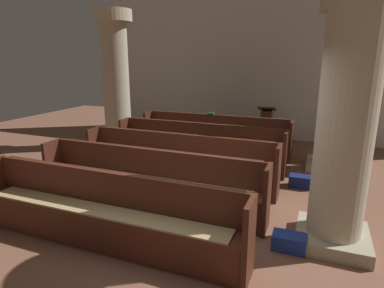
% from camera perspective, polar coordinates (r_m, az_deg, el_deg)
% --- Properties ---
extents(ground_plane, '(19.20, 19.20, 0.00)m').
position_cam_1_polar(ground_plane, '(4.73, -1.25, -15.13)').
color(ground_plane, brown).
extents(back_wall, '(10.00, 0.16, 4.50)m').
position_cam_1_polar(back_wall, '(9.98, 12.77, 13.87)').
color(back_wall, silver).
rests_on(back_wall, ground).
extents(pew_row_0, '(3.81, 0.47, 0.96)m').
position_cam_1_polar(pew_row_0, '(8.27, 3.90, 1.92)').
color(pew_row_0, '#4C2316').
rests_on(pew_row_0, ground).
extents(pew_row_1, '(3.81, 0.46, 0.96)m').
position_cam_1_polar(pew_row_1, '(7.22, 1.10, 0.02)').
color(pew_row_1, '#4C2316').
rests_on(pew_row_1, ground).
extents(pew_row_2, '(3.81, 0.47, 0.96)m').
position_cam_1_polar(pew_row_2, '(6.20, -2.64, -2.52)').
color(pew_row_2, '#4C2316').
rests_on(pew_row_2, ground).
extents(pew_row_3, '(3.81, 0.46, 0.96)m').
position_cam_1_polar(pew_row_3, '(5.23, -7.83, -6.02)').
color(pew_row_3, '#4C2316').
rests_on(pew_row_3, ground).
extents(pew_row_4, '(3.81, 0.46, 0.96)m').
position_cam_1_polar(pew_row_4, '(4.35, -15.38, -10.91)').
color(pew_row_4, '#4C2316').
rests_on(pew_row_4, ground).
extents(pillar_aisle_side, '(1.01, 1.01, 3.55)m').
position_cam_1_polar(pillar_aisle_side, '(7.43, 24.25, 9.57)').
color(pillar_aisle_side, tan).
rests_on(pillar_aisle_side, ground).
extents(pillar_far_side, '(1.01, 1.01, 3.55)m').
position_cam_1_polar(pillar_far_side, '(9.06, -13.20, 11.21)').
color(pillar_far_side, tan).
rests_on(pillar_far_side, ground).
extents(pillar_aisle_rear, '(0.96, 0.96, 3.55)m').
position_cam_1_polar(pillar_aisle_rear, '(4.26, 25.67, 6.36)').
color(pillar_aisle_rear, tan).
rests_on(pillar_aisle_rear, ground).
extents(lectern, '(0.48, 0.45, 1.08)m').
position_cam_1_polar(lectern, '(9.31, 12.77, 2.66)').
color(lectern, '#562B1A').
rests_on(lectern, ground).
extents(hymn_book, '(0.16, 0.20, 0.04)m').
position_cam_1_polar(hymn_book, '(8.40, 3.46, 5.35)').
color(hymn_book, '#194723').
rests_on(hymn_book, pew_row_0).
extents(kneeler_box_navy, '(0.43, 0.26, 0.23)m').
position_cam_1_polar(kneeler_box_navy, '(6.50, 18.50, -6.23)').
color(kneeler_box_navy, navy).
rests_on(kneeler_box_navy, ground).
extents(kneeler_box_blue, '(0.42, 0.25, 0.21)m').
position_cam_1_polar(kneeler_box_blue, '(4.49, 16.60, -16.11)').
color(kneeler_box_blue, navy).
rests_on(kneeler_box_blue, ground).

